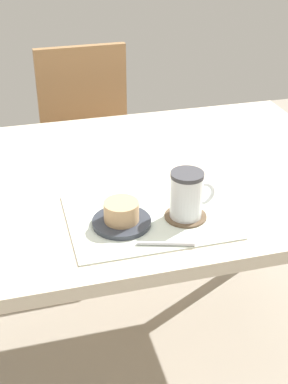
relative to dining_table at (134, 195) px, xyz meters
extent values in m
cube|color=#9E9384|center=(0.00, 0.00, -0.66)|extent=(4.40, 4.40, 0.02)
cylinder|color=beige|center=(0.59, 0.39, -0.31)|extent=(0.05, 0.05, 0.68)
cube|color=beige|center=(0.00, 0.00, 0.05)|extent=(1.29, 0.89, 0.04)
cylinder|color=#997047|center=(0.18, 0.55, -0.45)|extent=(0.04, 0.04, 0.40)
cylinder|color=#997047|center=(-0.17, 0.54, -0.45)|extent=(0.04, 0.04, 0.40)
cylinder|color=#997047|center=(0.18, 0.90, -0.45)|extent=(0.04, 0.04, 0.40)
cylinder|color=#997047|center=(-0.18, 0.90, -0.45)|extent=(0.04, 0.04, 0.40)
cube|color=#997047|center=(0.00, 0.72, -0.23)|extent=(0.43, 0.43, 0.04)
cube|color=#997047|center=(0.00, 0.92, -0.01)|extent=(0.39, 0.04, 0.41)
cube|color=silver|center=(-0.02, -0.23, 0.07)|extent=(0.39, 0.30, 0.00)
cylinder|color=#333842|center=(-0.09, -0.25, 0.08)|extent=(0.14, 0.14, 0.01)
cylinder|color=tan|center=(-0.09, -0.25, 0.11)|extent=(0.08, 0.08, 0.05)
cylinder|color=brown|center=(0.07, -0.26, 0.08)|extent=(0.10, 0.10, 0.00)
cylinder|color=white|center=(0.07, -0.26, 0.13)|extent=(0.08, 0.08, 0.11)
cylinder|color=#3D3D42|center=(0.07, -0.26, 0.19)|extent=(0.08, 0.08, 0.01)
torus|color=white|center=(0.11, -0.26, 0.13)|extent=(0.06, 0.01, 0.06)
cylinder|color=silver|center=(-0.02, -0.36, 0.08)|extent=(0.13, 0.05, 0.01)
camera|label=1|loc=(-0.32, -1.29, 0.78)|focal=50.00mm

